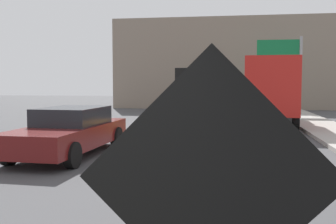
{
  "coord_description": "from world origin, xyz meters",
  "views": [
    {
      "loc": [
        1.33,
        -0.69,
        2.1
      ],
      "look_at": [
        0.49,
        4.67,
        1.7
      ],
      "focal_mm": 42.3,
      "sensor_mm": 36.0,
      "label": 1
    }
  ],
  "objects_px": {
    "roadwork_sign": "(211,187)",
    "box_truck": "(268,90)",
    "traffic_cone_mid_lane": "(173,176)",
    "traffic_cone_curbside": "(188,132)",
    "highway_guide_sign": "(288,62)",
    "pickup_car": "(70,131)",
    "arrow_board_trailer": "(194,123)",
    "traffic_cone_far_lane": "(180,149)"
  },
  "relations": [
    {
      "from": "highway_guide_sign",
      "to": "arrow_board_trailer",
      "type": "bearing_deg",
      "value": -116.73
    },
    {
      "from": "roadwork_sign",
      "to": "traffic_cone_mid_lane",
      "type": "relative_size",
      "value": 3.83
    },
    {
      "from": "pickup_car",
      "to": "arrow_board_trailer",
      "type": "bearing_deg",
      "value": 58.46
    },
    {
      "from": "roadwork_sign",
      "to": "box_truck",
      "type": "height_order",
      "value": "box_truck"
    },
    {
      "from": "arrow_board_trailer",
      "to": "traffic_cone_mid_lane",
      "type": "height_order",
      "value": "arrow_board_trailer"
    },
    {
      "from": "highway_guide_sign",
      "to": "traffic_cone_mid_lane",
      "type": "height_order",
      "value": "highway_guide_sign"
    },
    {
      "from": "traffic_cone_mid_lane",
      "to": "roadwork_sign",
      "type": "bearing_deg",
      "value": -79.31
    },
    {
      "from": "traffic_cone_mid_lane",
      "to": "traffic_cone_curbside",
      "type": "height_order",
      "value": "traffic_cone_curbside"
    },
    {
      "from": "arrow_board_trailer",
      "to": "traffic_cone_curbside",
      "type": "bearing_deg",
      "value": -91.92
    },
    {
      "from": "arrow_board_trailer",
      "to": "traffic_cone_curbside",
      "type": "xyz_separation_m",
      "value": [
        -0.07,
        -1.94,
        -0.15
      ]
    },
    {
      "from": "pickup_car",
      "to": "highway_guide_sign",
      "type": "height_order",
      "value": "highway_guide_sign"
    },
    {
      "from": "arrow_board_trailer",
      "to": "traffic_cone_curbside",
      "type": "relative_size",
      "value": 3.98
    },
    {
      "from": "roadwork_sign",
      "to": "traffic_cone_mid_lane",
      "type": "distance_m",
      "value": 5.27
    },
    {
      "from": "highway_guide_sign",
      "to": "traffic_cone_far_lane",
      "type": "bearing_deg",
      "value": -107.86
    },
    {
      "from": "arrow_board_trailer",
      "to": "traffic_cone_mid_lane",
      "type": "xyz_separation_m",
      "value": [
        0.35,
        -8.54,
        -0.18
      ]
    },
    {
      "from": "arrow_board_trailer",
      "to": "traffic_cone_mid_lane",
      "type": "distance_m",
      "value": 8.55
    },
    {
      "from": "box_truck",
      "to": "pickup_car",
      "type": "distance_m",
      "value": 10.94
    },
    {
      "from": "traffic_cone_mid_lane",
      "to": "traffic_cone_curbside",
      "type": "distance_m",
      "value": 6.61
    },
    {
      "from": "roadwork_sign",
      "to": "box_truck",
      "type": "bearing_deg",
      "value": 83.61
    },
    {
      "from": "arrow_board_trailer",
      "to": "roadwork_sign",
      "type": "bearing_deg",
      "value": -84.51
    },
    {
      "from": "box_truck",
      "to": "highway_guide_sign",
      "type": "height_order",
      "value": "highway_guide_sign"
    },
    {
      "from": "box_truck",
      "to": "traffic_cone_far_lane",
      "type": "distance_m",
      "value": 9.64
    },
    {
      "from": "arrow_board_trailer",
      "to": "pickup_car",
      "type": "distance_m",
      "value": 6.05
    },
    {
      "from": "arrow_board_trailer",
      "to": "traffic_cone_mid_lane",
      "type": "bearing_deg",
      "value": -87.64
    },
    {
      "from": "pickup_car",
      "to": "traffic_cone_mid_lane",
      "type": "xyz_separation_m",
      "value": [
        3.51,
        -3.39,
        -0.4
      ]
    },
    {
      "from": "arrow_board_trailer",
      "to": "pickup_car",
      "type": "xyz_separation_m",
      "value": [
        -3.16,
        -5.15,
        0.22
      ]
    },
    {
      "from": "pickup_car",
      "to": "traffic_cone_mid_lane",
      "type": "height_order",
      "value": "pickup_car"
    },
    {
      "from": "traffic_cone_mid_lane",
      "to": "traffic_cone_curbside",
      "type": "relative_size",
      "value": 0.9
    },
    {
      "from": "traffic_cone_mid_lane",
      "to": "traffic_cone_curbside",
      "type": "xyz_separation_m",
      "value": [
        -0.42,
        6.6,
        0.03
      ]
    },
    {
      "from": "arrow_board_trailer",
      "to": "traffic_cone_far_lane",
      "type": "height_order",
      "value": "arrow_board_trailer"
    },
    {
      "from": "roadwork_sign",
      "to": "traffic_cone_curbside",
      "type": "bearing_deg",
      "value": 96.71
    },
    {
      "from": "pickup_car",
      "to": "traffic_cone_curbside",
      "type": "relative_size",
      "value": 7.38
    },
    {
      "from": "box_truck",
      "to": "traffic_cone_far_lane",
      "type": "bearing_deg",
      "value": -109.36
    },
    {
      "from": "arrow_board_trailer",
      "to": "traffic_cone_curbside",
      "type": "height_order",
      "value": "arrow_board_trailer"
    },
    {
      "from": "pickup_car",
      "to": "traffic_cone_far_lane",
      "type": "height_order",
      "value": "pickup_car"
    },
    {
      "from": "traffic_cone_far_lane",
      "to": "traffic_cone_curbside",
      "type": "xyz_separation_m",
      "value": [
        -0.15,
        3.38,
        0.04
      ]
    },
    {
      "from": "pickup_car",
      "to": "traffic_cone_curbside",
      "type": "bearing_deg",
      "value": 46.01
    },
    {
      "from": "box_truck",
      "to": "pickup_car",
      "type": "xyz_separation_m",
      "value": [
        -6.4,
        -8.81,
        -1.06
      ]
    },
    {
      "from": "roadwork_sign",
      "to": "traffic_cone_curbside",
      "type": "distance_m",
      "value": 11.79
    },
    {
      "from": "traffic_cone_mid_lane",
      "to": "traffic_cone_far_lane",
      "type": "relative_size",
      "value": 1.02
    },
    {
      "from": "traffic_cone_far_lane",
      "to": "arrow_board_trailer",
      "type": "bearing_deg",
      "value": 90.87
    },
    {
      "from": "pickup_car",
      "to": "highway_guide_sign",
      "type": "bearing_deg",
      "value": 61.57
    }
  ]
}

